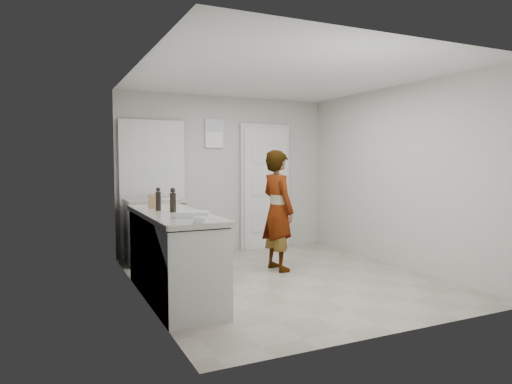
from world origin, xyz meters
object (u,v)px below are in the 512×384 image
baking_dish (193,214)px  oil_cruet_b (158,200)px  person (278,210)px  cake_mix_box (153,201)px  egg_bowl (200,220)px  spice_jar (174,205)px  oil_cruet_a (173,200)px

baking_dish → oil_cruet_b: bearing=104.6°
person → cake_mix_box: bearing=89.4°
oil_cruet_b → person: bearing=14.4°
cake_mix_box → baking_dish: cake_mix_box is taller
oil_cruet_b → egg_bowl: oil_cruet_b is taller
cake_mix_box → egg_bowl: (0.12, -1.39, -0.06)m
person → cake_mix_box: size_ratio=9.82×
person → egg_bowl: (-1.59, -1.55, 0.14)m
egg_bowl → spice_jar: bearing=85.3°
cake_mix_box → oil_cruet_b: (0.00, -0.27, 0.04)m
person → oil_cruet_a: bearing=105.5°
person → oil_cruet_b: size_ratio=6.24×
spice_jar → egg_bowl: bearing=-94.7°
spice_jar → oil_cruet_a: (-0.11, -0.38, 0.09)m
person → egg_bowl: person is taller
oil_cruet_b → cake_mix_box: bearing=90.7°
cake_mix_box → oil_cruet_a: size_ratio=0.63×
baking_dish → egg_bowl: (-0.06, -0.43, 0.00)m
oil_cruet_a → person: bearing=21.6°
oil_cruet_a → baking_dish: oil_cruet_a is taller
person → spice_jar: person is taller
cake_mix_box → oil_cruet_a: 0.48m
person → baking_dish: bearing=120.2°
person → oil_cruet_a: 1.73m
oil_cruet_a → cake_mix_box: bearing=104.0°
oil_cruet_b → baking_dish: size_ratio=0.71×
cake_mix_box → baking_dish: 0.98m
oil_cruet_a → baking_dish: (0.07, -0.49, -0.10)m
cake_mix_box → oil_cruet_b: 0.28m
egg_bowl → baking_dish: bearing=82.1°
person → oil_cruet_b: (-1.71, -0.44, 0.24)m
spice_jar → oil_cruet_a: oil_cruet_a is taller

